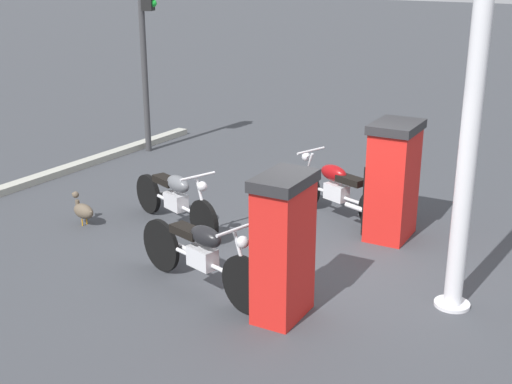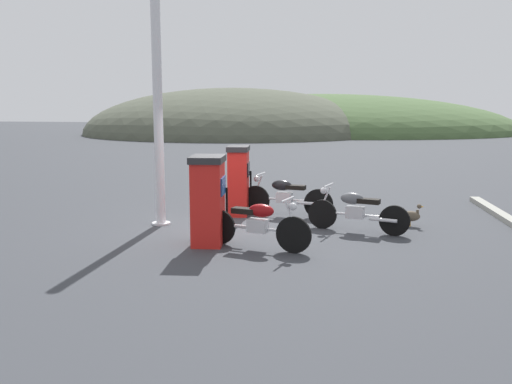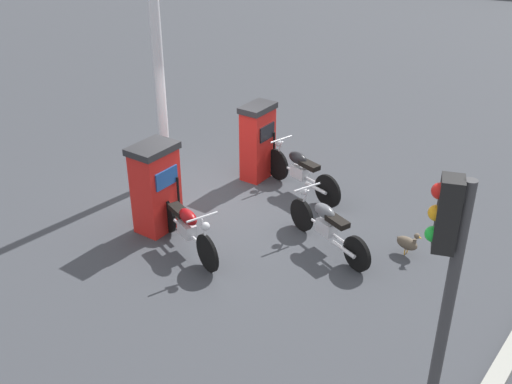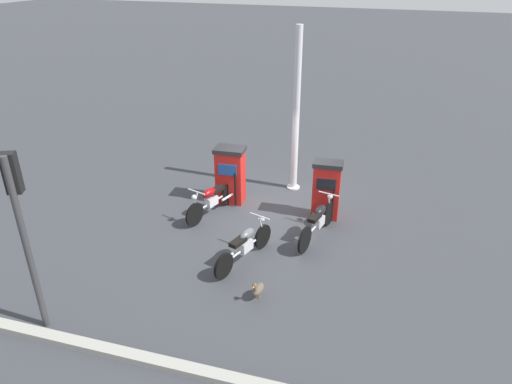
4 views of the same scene
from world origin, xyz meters
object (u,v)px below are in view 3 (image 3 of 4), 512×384
at_px(wandering_duck, 408,243).
at_px(canopy_support_pole, 159,72).
at_px(fuel_pump_far, 258,141).
at_px(motorcycle_extra, 327,225).
at_px(fuel_pump_near, 156,187).
at_px(roadside_traffic_light, 443,284).
at_px(motorcycle_near_pump, 186,226).
at_px(motorcycle_far_pump, 300,170).

height_order(wandering_duck, canopy_support_pole, canopy_support_pole).
bearing_deg(fuel_pump_far, motorcycle_extra, -25.71).
height_order(fuel_pump_near, fuel_pump_far, fuel_pump_near).
relative_size(motorcycle_extra, wandering_duck, 4.19).
bearing_deg(canopy_support_pole, roadside_traffic_light, -21.33).
xyz_separation_m(motorcycle_near_pump, motorcycle_far_pump, (0.15, 2.98, 0.00)).
bearing_deg(motorcycle_extra, motorcycle_far_pump, 140.00).
distance_m(motorcycle_extra, roadside_traffic_light, 4.74).
relative_size(motorcycle_extra, canopy_support_pole, 0.43).
distance_m(wandering_duck, roadside_traffic_light, 4.69).
distance_m(fuel_pump_near, fuel_pump_far, 2.77).
bearing_deg(motorcycle_near_pump, fuel_pump_near, 169.95).
height_order(motorcycle_near_pump, roadside_traffic_light, roadside_traffic_light).
distance_m(fuel_pump_near, motorcycle_far_pump, 3.04).
height_order(fuel_pump_far, roadside_traffic_light, roadside_traffic_light).
relative_size(wandering_duck, roadside_traffic_light, 0.14).
bearing_deg(fuel_pump_far, wandering_duck, -8.30).
bearing_deg(wandering_duck, roadside_traffic_light, -60.28).
bearing_deg(canopy_support_pole, wandering_duck, 7.81).
xyz_separation_m(wandering_duck, roadside_traffic_light, (2.06, -3.61, 2.18)).
height_order(motorcycle_extra, roadside_traffic_light, roadside_traffic_light).
relative_size(fuel_pump_far, roadside_traffic_light, 0.46).
bearing_deg(motorcycle_extra, fuel_pump_far, 154.29).
bearing_deg(fuel_pump_far, motorcycle_near_pump, -72.20).
relative_size(fuel_pump_near, motorcycle_far_pump, 0.76).
bearing_deg(roadside_traffic_light, fuel_pump_far, 144.83).
bearing_deg(wandering_duck, canopy_support_pole, -172.19).
relative_size(motorcycle_far_pump, motorcycle_extra, 1.06).
relative_size(fuel_pump_near, roadside_traffic_light, 0.47).
bearing_deg(wandering_duck, motorcycle_far_pump, 167.50).
bearing_deg(motorcycle_far_pump, fuel_pump_far, -177.32).
relative_size(fuel_pump_far, motorcycle_far_pump, 0.75).
relative_size(wandering_duck, canopy_support_pole, 0.10).
relative_size(motorcycle_far_pump, wandering_duck, 4.43).
bearing_deg(fuel_pump_near, roadside_traffic_light, -13.35).
xyz_separation_m(fuel_pump_far, canopy_support_pole, (-1.45, -1.29, 1.49)).
distance_m(motorcycle_extra, canopy_support_pole, 4.55).
bearing_deg(wandering_duck, fuel_pump_far, 171.70).
xyz_separation_m(motorcycle_far_pump, canopy_support_pole, (-2.54, -1.34, 1.83)).
bearing_deg(motorcycle_far_pump, canopy_support_pole, -152.12).
xyz_separation_m(motorcycle_extra, canopy_support_pole, (-4.15, 0.01, 1.86)).
bearing_deg(canopy_support_pole, fuel_pump_near, -45.46).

